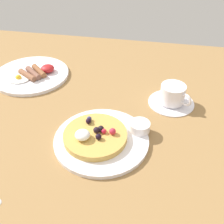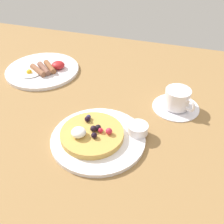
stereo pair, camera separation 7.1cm
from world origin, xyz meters
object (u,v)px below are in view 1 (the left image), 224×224
(pancake_plate, at_px, (101,140))
(breakfast_plate, at_px, (31,75))
(syrup_ramekin, at_px, (140,127))
(coffee_saucer, at_px, (171,102))
(coffee_cup, at_px, (173,94))

(pancake_plate, xyz_separation_m, breakfast_plate, (-0.33, 0.28, 0.00))
(pancake_plate, height_order, syrup_ramekin, syrup_ramekin)
(syrup_ramekin, relative_size, breakfast_plate, 0.21)
(pancake_plate, relative_size, coffee_saucer, 1.75)
(coffee_saucer, xyz_separation_m, coffee_cup, (0.00, -0.00, 0.03))
(breakfast_plate, relative_size, coffee_saucer, 1.87)
(syrup_ramekin, bearing_deg, coffee_cup, 61.45)
(pancake_plate, distance_m, coffee_cup, 0.28)
(syrup_ramekin, bearing_deg, coffee_saucer, 61.98)
(breakfast_plate, distance_m, coffee_cup, 0.51)
(breakfast_plate, bearing_deg, syrup_ramekin, -28.96)
(coffee_saucer, height_order, coffee_cup, coffee_cup)
(syrup_ramekin, distance_m, coffee_cup, 0.18)
(breakfast_plate, bearing_deg, coffee_saucer, -8.39)
(breakfast_plate, distance_m, coffee_saucer, 0.51)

